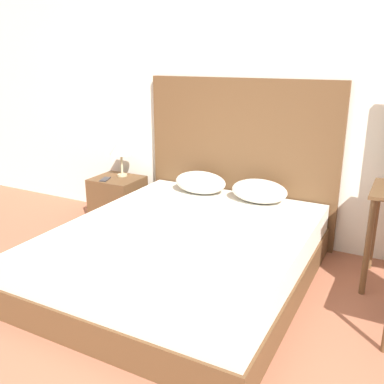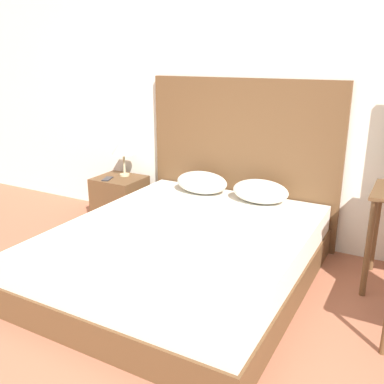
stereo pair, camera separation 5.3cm
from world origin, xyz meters
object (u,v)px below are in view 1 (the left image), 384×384
at_px(phone_on_nightstand, 105,179).
at_px(bed, 186,255).
at_px(nightstand, 118,199).
at_px(table_lamp, 121,147).
at_px(phone_on_bed, 209,236).

bearing_deg(phone_on_nightstand, bed, -28.04).
xyz_separation_m(nightstand, phone_on_nightstand, (-0.07, -0.11, 0.24)).
bearing_deg(table_lamp, phone_on_nightstand, -110.84).
xyz_separation_m(bed, phone_on_bed, (0.22, -0.06, 0.23)).
height_order(bed, phone_on_nightstand, phone_on_nightstand).
distance_m(phone_on_bed, table_lamp, 1.77).
bearing_deg(phone_on_bed, nightstand, 149.40).
height_order(nightstand, table_lamp, table_lamp).
relative_size(bed, phone_on_nightstand, 12.56).
relative_size(nightstand, phone_on_nightstand, 2.93).
distance_m(nightstand, phone_on_nightstand, 0.27).
height_order(bed, phone_on_bed, phone_on_bed).
xyz_separation_m(bed, phone_on_nightstand, (-1.31, 0.70, 0.25)).
bearing_deg(phone_on_bed, bed, 164.03).
bearing_deg(nightstand, table_lamp, 84.67).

